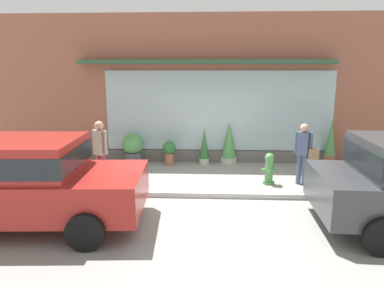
{
  "coord_description": "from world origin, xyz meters",
  "views": [
    {
      "loc": [
        0.08,
        -7.67,
        2.8
      ],
      "look_at": [
        -0.33,
        1.2,
        0.93
      ],
      "focal_mm": 32.26,
      "sensor_mm": 36.0,
      "label": 1
    }
  ],
  "objects_px": {
    "pedestrian_with_handbag": "(304,150)",
    "parked_car_red": "(21,178)",
    "fire_hydrant": "(269,168)",
    "potted_plant_window_center": "(133,148)",
    "potted_plant_window_right": "(330,143)",
    "pedestrian_passerby": "(100,149)",
    "potted_plant_corner_tall": "(229,143)",
    "potted_plant_doorstep": "(204,147)",
    "potted_plant_window_left": "(169,151)"
  },
  "relations": [
    {
      "from": "pedestrian_with_handbag",
      "to": "parked_car_red",
      "type": "bearing_deg",
      "value": -125.25
    },
    {
      "from": "fire_hydrant",
      "to": "potted_plant_window_center",
      "type": "xyz_separation_m",
      "value": [
        -3.85,
        1.73,
        0.1
      ]
    },
    {
      "from": "potted_plant_window_right",
      "to": "potted_plant_window_center",
      "type": "height_order",
      "value": "potted_plant_window_right"
    },
    {
      "from": "pedestrian_passerby",
      "to": "potted_plant_corner_tall",
      "type": "relative_size",
      "value": 1.27
    },
    {
      "from": "potted_plant_doorstep",
      "to": "potted_plant_corner_tall",
      "type": "distance_m",
      "value": 0.8
    },
    {
      "from": "potted_plant_window_right",
      "to": "potted_plant_corner_tall",
      "type": "distance_m",
      "value": 3.08
    },
    {
      "from": "fire_hydrant",
      "to": "parked_car_red",
      "type": "bearing_deg",
      "value": -151.71
    },
    {
      "from": "parked_car_red",
      "to": "potted_plant_window_center",
      "type": "xyz_separation_m",
      "value": [
        1.07,
        4.38,
        -0.41
      ]
    },
    {
      "from": "fire_hydrant",
      "to": "pedestrian_with_handbag",
      "type": "bearing_deg",
      "value": -1.22
    },
    {
      "from": "pedestrian_passerby",
      "to": "potted_plant_window_center",
      "type": "xyz_separation_m",
      "value": [
        0.34,
        2.08,
        -0.44
      ]
    },
    {
      "from": "potted_plant_corner_tall",
      "to": "fire_hydrant",
      "type": "bearing_deg",
      "value": -65.9
    },
    {
      "from": "potted_plant_window_center",
      "to": "potted_plant_doorstep",
      "type": "relative_size",
      "value": 0.83
    },
    {
      "from": "fire_hydrant",
      "to": "pedestrian_passerby",
      "type": "height_order",
      "value": "pedestrian_passerby"
    },
    {
      "from": "potted_plant_window_center",
      "to": "potted_plant_corner_tall",
      "type": "distance_m",
      "value": 2.97
    },
    {
      "from": "parked_car_red",
      "to": "potted_plant_doorstep",
      "type": "distance_m",
      "value": 5.51
    },
    {
      "from": "potted_plant_window_right",
      "to": "fire_hydrant",
      "type": "bearing_deg",
      "value": -137.95
    },
    {
      "from": "pedestrian_passerby",
      "to": "potted_plant_window_left",
      "type": "xyz_separation_m",
      "value": [
        1.46,
        2.06,
        -0.52
      ]
    },
    {
      "from": "pedestrian_with_handbag",
      "to": "fire_hydrant",
      "type": "bearing_deg",
      "value": -151.05
    },
    {
      "from": "potted_plant_doorstep",
      "to": "potted_plant_corner_tall",
      "type": "xyz_separation_m",
      "value": [
        0.76,
        0.24,
        0.07
      ]
    },
    {
      "from": "parked_car_red",
      "to": "potted_plant_window_right",
      "type": "relative_size",
      "value": 3.11
    },
    {
      "from": "pedestrian_passerby",
      "to": "parked_car_red",
      "type": "bearing_deg",
      "value": 106.2
    },
    {
      "from": "potted_plant_window_center",
      "to": "potted_plant_doorstep",
      "type": "distance_m",
      "value": 2.19
    },
    {
      "from": "potted_plant_corner_tall",
      "to": "pedestrian_passerby",
      "type": "bearing_deg",
      "value": -144.33
    },
    {
      "from": "potted_plant_doorstep",
      "to": "pedestrian_with_handbag",
      "type": "bearing_deg",
      "value": -35.6
    },
    {
      "from": "potted_plant_window_right",
      "to": "potted_plant_window_left",
      "type": "relative_size",
      "value": 1.88
    },
    {
      "from": "pedestrian_passerby",
      "to": "potted_plant_window_center",
      "type": "distance_m",
      "value": 2.16
    },
    {
      "from": "pedestrian_with_handbag",
      "to": "potted_plant_window_center",
      "type": "relative_size",
      "value": 1.64
    },
    {
      "from": "parked_car_red",
      "to": "pedestrian_with_handbag",
      "type": "bearing_deg",
      "value": 21.21
    },
    {
      "from": "potted_plant_window_center",
      "to": "potted_plant_window_left",
      "type": "distance_m",
      "value": 1.13
    },
    {
      "from": "potted_plant_window_right",
      "to": "potted_plant_corner_tall",
      "type": "height_order",
      "value": "potted_plant_window_right"
    },
    {
      "from": "pedestrian_passerby",
      "to": "potted_plant_window_right",
      "type": "distance_m",
      "value": 6.78
    },
    {
      "from": "potted_plant_doorstep",
      "to": "potted_plant_window_left",
      "type": "xyz_separation_m",
      "value": [
        -1.07,
        -0.07,
        -0.12
      ]
    },
    {
      "from": "potted_plant_window_center",
      "to": "pedestrian_passerby",
      "type": "bearing_deg",
      "value": -99.23
    },
    {
      "from": "pedestrian_with_handbag",
      "to": "potted_plant_window_right",
      "type": "distance_m",
      "value": 2.4
    },
    {
      "from": "parked_car_red",
      "to": "potted_plant_corner_tall",
      "type": "bearing_deg",
      "value": 45.81
    },
    {
      "from": "fire_hydrant",
      "to": "pedestrian_with_handbag",
      "type": "distance_m",
      "value": 0.96
    },
    {
      "from": "pedestrian_with_handbag",
      "to": "potted_plant_window_left",
      "type": "distance_m",
      "value": 3.98
    },
    {
      "from": "potted_plant_window_center",
      "to": "fire_hydrant",
      "type": "bearing_deg",
      "value": -24.16
    },
    {
      "from": "potted_plant_doorstep",
      "to": "potted_plant_window_left",
      "type": "height_order",
      "value": "potted_plant_doorstep"
    },
    {
      "from": "potted_plant_window_center",
      "to": "potted_plant_window_left",
      "type": "relative_size",
      "value": 1.28
    },
    {
      "from": "potted_plant_window_right",
      "to": "potted_plant_doorstep",
      "type": "distance_m",
      "value": 3.85
    },
    {
      "from": "parked_car_red",
      "to": "potted_plant_doorstep",
      "type": "height_order",
      "value": "parked_car_red"
    },
    {
      "from": "potted_plant_window_right",
      "to": "potted_plant_doorstep",
      "type": "relative_size",
      "value": 1.22
    },
    {
      "from": "pedestrian_with_handbag",
      "to": "potted_plant_doorstep",
      "type": "distance_m",
      "value": 3.09
    },
    {
      "from": "potted_plant_window_center",
      "to": "potted_plant_doorstep",
      "type": "xyz_separation_m",
      "value": [
        2.19,
        0.04,
        0.04
      ]
    },
    {
      "from": "potted_plant_corner_tall",
      "to": "parked_car_red",
      "type": "bearing_deg",
      "value": -130.83
    },
    {
      "from": "potted_plant_window_right",
      "to": "potted_plant_window_left",
      "type": "height_order",
      "value": "potted_plant_window_right"
    },
    {
      "from": "pedestrian_with_handbag",
      "to": "potted_plant_window_left",
      "type": "xyz_separation_m",
      "value": [
        -3.56,
        1.72,
        -0.45
      ]
    },
    {
      "from": "potted_plant_window_center",
      "to": "potted_plant_doorstep",
      "type": "bearing_deg",
      "value": 1.08
    },
    {
      "from": "fire_hydrant",
      "to": "potted_plant_window_left",
      "type": "xyz_separation_m",
      "value": [
        -2.73,
        1.7,
        0.03
      ]
    }
  ]
}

